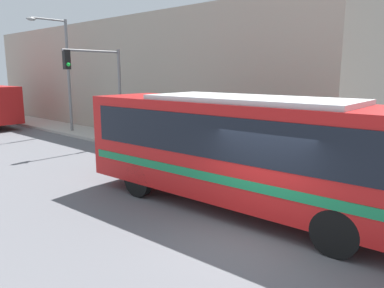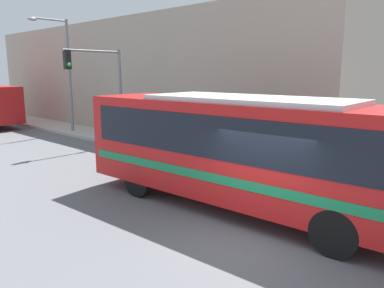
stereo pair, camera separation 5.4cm
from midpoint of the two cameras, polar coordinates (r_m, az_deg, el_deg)
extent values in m
plane|color=slate|center=(9.17, 9.37, -14.26)|extent=(120.00, 120.00, 0.00)
cube|color=#B7B2A8|center=(27.86, -19.75, 2.45)|extent=(2.54, 70.00, 0.17)
cube|color=#9E9384|center=(26.71, -7.95, 10.12)|extent=(6.00, 30.18, 7.11)
cube|color=red|center=(10.46, 8.30, -0.82)|extent=(3.02, 10.64, 2.64)
cube|color=black|center=(10.37, 8.37, 1.75)|extent=(3.02, 9.80, 1.11)
cube|color=#197F4C|center=(10.59, 8.22, -3.90)|extent=(3.04, 10.22, 0.24)
cube|color=silver|center=(10.27, 8.51, 6.69)|extent=(2.60, 5.89, 0.16)
cylinder|color=black|center=(13.51, -1.18, -3.42)|extent=(0.33, 1.08, 1.07)
cylinder|color=black|center=(11.96, -8.30, -5.44)|extent=(0.33, 1.08, 1.07)
cylinder|color=black|center=(10.71, 24.87, -8.35)|extent=(0.33, 1.08, 1.07)
cylinder|color=black|center=(8.68, 20.86, -12.53)|extent=(0.33, 1.08, 1.07)
cylinder|color=gold|center=(15.87, 3.78, -1.48)|extent=(0.26, 0.26, 0.62)
sphere|color=gold|center=(15.79, 3.80, -0.10)|extent=(0.25, 0.25, 0.25)
cylinder|color=gold|center=(15.78, 4.20, -1.45)|extent=(0.12, 0.16, 0.12)
cylinder|color=slate|center=(20.61, -10.99, 7.18)|extent=(0.16, 0.16, 4.88)
cylinder|color=slate|center=(19.69, -15.08, 13.52)|extent=(3.20, 0.11, 0.11)
cube|color=black|center=(18.95, -18.65, 12.08)|extent=(0.30, 0.24, 0.90)
sphere|color=#19D83F|center=(18.82, -18.40, 11.42)|extent=(0.18, 0.18, 0.18)
cylinder|color=slate|center=(19.41, -8.18, 1.53)|extent=(0.06, 0.06, 1.17)
cylinder|color=#4C4C51|center=(19.31, -8.23, 3.57)|extent=(0.14, 0.14, 0.22)
cylinder|color=slate|center=(25.14, -18.33, 9.75)|extent=(0.18, 0.18, 6.88)
cylinder|color=slate|center=(24.82, -21.06, 17.31)|extent=(2.14, 0.11, 0.11)
ellipsoid|color=gray|center=(24.34, -23.39, 17.10)|extent=(0.56, 0.28, 0.20)
cylinder|color=slate|center=(19.89, -4.90, 1.31)|extent=(0.28, 0.28, 0.81)
cylinder|color=black|center=(19.78, -4.93, 3.43)|extent=(0.34, 0.34, 0.68)
sphere|color=tan|center=(19.73, -4.96, 4.72)|extent=(0.22, 0.22, 0.22)
camera|label=1|loc=(0.03, -90.12, -0.02)|focal=35.00mm
camera|label=2|loc=(0.03, 89.88, 0.02)|focal=35.00mm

